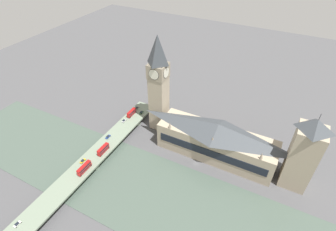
{
  "coord_description": "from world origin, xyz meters",
  "views": [
    {
      "loc": [
        -120.29,
        -39.69,
        140.7
      ],
      "look_at": [
        18.52,
        32.32,
        18.88
      ],
      "focal_mm": 28.0,
      "sensor_mm": 36.0,
      "label": 1
    }
  ],
  "objects_px": {
    "parliament_hall": "(216,140)",
    "car_southbound_mid": "(108,137)",
    "car_northbound_mid": "(83,161)",
    "car_southbound_lead": "(137,108)",
    "car_southbound_tail": "(17,224)",
    "double_decker_bus_lead": "(84,168)",
    "double_decker_bus_rear": "(132,112)",
    "victoria_tower": "(303,154)",
    "car_northbound_tail": "(124,121)",
    "clock_tower": "(159,83)",
    "car_southbound_extra": "(141,112)",
    "road_bridge": "(89,162)",
    "double_decker_bus_mid": "(103,149)"
  },
  "relations": [
    {
      "from": "parliament_hall",
      "to": "car_southbound_mid",
      "type": "distance_m",
      "value": 80.87
    },
    {
      "from": "road_bridge",
      "to": "car_southbound_extra",
      "type": "xyz_separation_m",
      "value": [
        63.05,
        -3.02,
        1.66
      ]
    },
    {
      "from": "car_southbound_tail",
      "to": "double_decker_bus_lead",
      "type": "bearing_deg",
      "value": -8.15
    },
    {
      "from": "parliament_hall",
      "to": "car_southbound_lead",
      "type": "xyz_separation_m",
      "value": [
        15.87,
        77.05,
        -8.18
      ]
    },
    {
      "from": "double_decker_bus_rear",
      "to": "car_southbound_mid",
      "type": "relative_size",
      "value": 2.34
    },
    {
      "from": "double_decker_bus_rear",
      "to": "car_southbound_tail",
      "type": "distance_m",
      "value": 111.18
    },
    {
      "from": "double_decker_bus_lead",
      "to": "double_decker_bus_rear",
      "type": "xyz_separation_m",
      "value": [
        64.69,
        5.99,
        -0.09
      ]
    },
    {
      "from": "road_bridge",
      "to": "car_southbound_mid",
      "type": "xyz_separation_m",
      "value": [
        25.34,
        3.2,
        1.7
      ]
    },
    {
      "from": "double_decker_bus_mid",
      "to": "car_northbound_mid",
      "type": "distance_m",
      "value": 15.66
    },
    {
      "from": "clock_tower",
      "to": "car_southbound_lead",
      "type": "height_order",
      "value": "clock_tower"
    },
    {
      "from": "car_northbound_mid",
      "to": "car_northbound_tail",
      "type": "xyz_separation_m",
      "value": [
        49.09,
        0.18,
        0.07
      ]
    },
    {
      "from": "double_decker_bus_mid",
      "to": "double_decker_bus_rear",
      "type": "distance_m",
      "value": 45.75
    },
    {
      "from": "victoria_tower",
      "to": "car_northbound_mid",
      "type": "distance_m",
      "value": 141.68
    },
    {
      "from": "clock_tower",
      "to": "car_northbound_tail",
      "type": "height_order",
      "value": "clock_tower"
    },
    {
      "from": "double_decker_bus_rear",
      "to": "car_southbound_extra",
      "type": "bearing_deg",
      "value": -43.94
    },
    {
      "from": "car_northbound_mid",
      "to": "car_southbound_mid",
      "type": "relative_size",
      "value": 1.01
    },
    {
      "from": "clock_tower",
      "to": "victoria_tower",
      "type": "bearing_deg",
      "value": -95.58
    },
    {
      "from": "clock_tower",
      "to": "parliament_hall",
      "type": "bearing_deg",
      "value": -101.31
    },
    {
      "from": "car_southbound_lead",
      "to": "double_decker_bus_lead",
      "type": "bearing_deg",
      "value": -174.5
    },
    {
      "from": "clock_tower",
      "to": "double_decker_bus_rear",
      "type": "bearing_deg",
      "value": 99.5
    },
    {
      "from": "double_decker_bus_lead",
      "to": "road_bridge",
      "type": "bearing_deg",
      "value": 22.85
    },
    {
      "from": "car_northbound_mid",
      "to": "car_southbound_extra",
      "type": "bearing_deg",
      "value": -5.59
    },
    {
      "from": "clock_tower",
      "to": "car_northbound_tail",
      "type": "xyz_separation_m",
      "value": [
        -14.28,
        25.26,
        -34.96
      ]
    },
    {
      "from": "car_northbound_tail",
      "to": "car_southbound_mid",
      "type": "xyz_separation_m",
      "value": [
        -21.52,
        -0.35,
        -0.02
      ]
    },
    {
      "from": "victoria_tower",
      "to": "car_northbound_tail",
      "type": "distance_m",
      "value": 131.57
    },
    {
      "from": "double_decker_bus_mid",
      "to": "car_southbound_mid",
      "type": "xyz_separation_m",
      "value": [
        13.62,
        6.65,
        -1.95
      ]
    },
    {
      "from": "car_northbound_mid",
      "to": "car_southbound_mid",
      "type": "height_order",
      "value": "car_southbound_mid"
    },
    {
      "from": "parliament_hall",
      "to": "car_southbound_extra",
      "type": "relative_size",
      "value": 19.61
    },
    {
      "from": "car_southbound_mid",
      "to": "car_southbound_tail",
      "type": "height_order",
      "value": "car_southbound_mid"
    },
    {
      "from": "clock_tower",
      "to": "double_decker_bus_rear",
      "type": "distance_m",
      "value": 41.37
    },
    {
      "from": "clock_tower",
      "to": "car_southbound_mid",
      "type": "xyz_separation_m",
      "value": [
        -35.8,
        24.91,
        -34.98
      ]
    },
    {
      "from": "victoria_tower",
      "to": "car_southbound_tail",
      "type": "relative_size",
      "value": 13.63
    },
    {
      "from": "double_decker_bus_lead",
      "to": "parliament_hall",
      "type": "bearing_deg",
      "value": -50.07
    },
    {
      "from": "car_southbound_tail",
      "to": "car_northbound_tail",
      "type": "bearing_deg",
      "value": 0.06
    },
    {
      "from": "car_northbound_mid",
      "to": "car_southbound_extra",
      "type": "distance_m",
      "value": 65.59
    },
    {
      "from": "clock_tower",
      "to": "car_northbound_mid",
      "type": "relative_size",
      "value": 17.32
    },
    {
      "from": "double_decker_bus_rear",
      "to": "car_southbound_mid",
      "type": "height_order",
      "value": "double_decker_bus_rear"
    },
    {
      "from": "clock_tower",
      "to": "car_northbound_mid",
      "type": "distance_m",
      "value": 76.63
    },
    {
      "from": "clock_tower",
      "to": "car_southbound_extra",
      "type": "bearing_deg",
      "value": 84.16
    },
    {
      "from": "double_decker_bus_lead",
      "to": "car_southbound_tail",
      "type": "bearing_deg",
      "value": 171.85
    },
    {
      "from": "road_bridge",
      "to": "car_southbound_extra",
      "type": "distance_m",
      "value": 63.14
    },
    {
      "from": "parliament_hall",
      "to": "victoria_tower",
      "type": "distance_m",
      "value": 54.63
    },
    {
      "from": "victoria_tower",
      "to": "road_bridge",
      "type": "xyz_separation_m",
      "value": [
        -50.92,
        126.41,
        -21.85
      ]
    },
    {
      "from": "car_southbound_extra",
      "to": "car_northbound_tail",
      "type": "bearing_deg",
      "value": 157.93
    },
    {
      "from": "parliament_hall",
      "to": "road_bridge",
      "type": "xyz_separation_m",
      "value": [
        -50.86,
        73.11,
        -9.83
      ]
    },
    {
      "from": "car_northbound_mid",
      "to": "double_decker_bus_lead",
      "type": "bearing_deg",
      "value": -129.4
    },
    {
      "from": "double_decker_bus_mid",
      "to": "car_southbound_lead",
      "type": "height_order",
      "value": "double_decker_bus_mid"
    },
    {
      "from": "victoria_tower",
      "to": "car_northbound_tail",
      "type": "relative_size",
      "value": 13.73
    },
    {
      "from": "double_decker_bus_mid",
      "to": "parliament_hall",
      "type": "bearing_deg",
      "value": -60.67
    },
    {
      "from": "car_southbound_tail",
      "to": "clock_tower",
      "type": "bearing_deg",
      "value": -12.31
    }
  ]
}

